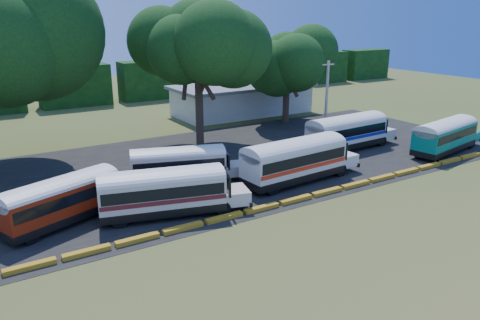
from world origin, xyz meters
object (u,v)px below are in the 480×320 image
bus_red (63,197)px  bus_teal (446,134)px  bus_white_red (296,158)px  bus_cream_west (165,190)px

bus_red → bus_teal: size_ratio=0.93×
bus_white_red → bus_teal: (17.62, -1.06, -0.13)m
bus_red → bus_cream_west: 6.51m
bus_red → bus_white_red: size_ratio=0.87×
bus_cream_west → bus_teal: (29.22, -0.37, 0.04)m
bus_red → bus_cream_west: bus_cream_west is taller
bus_red → bus_white_red: bearing=-26.8°
bus_white_red → bus_teal: 17.66m
bus_cream_west → bus_white_red: size_ratio=0.93×
bus_red → bus_cream_west: size_ratio=0.93×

